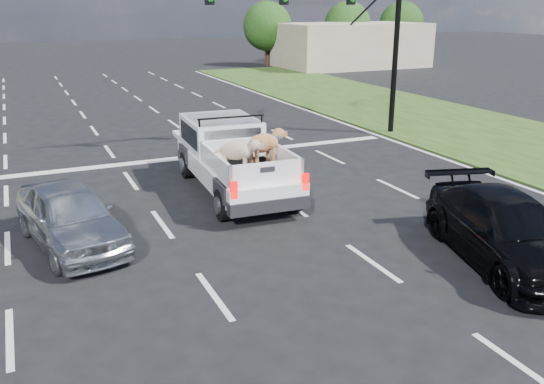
{
  "coord_description": "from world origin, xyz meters",
  "views": [
    {
      "loc": [
        -4.67,
        -9.18,
        5.19
      ],
      "look_at": [
        0.33,
        2.0,
        1.16
      ],
      "focal_mm": 38.0,
      "sensor_mm": 36.0,
      "label": 1
    }
  ],
  "objects_px": {
    "pickup_truck": "(232,156)",
    "black_coupe": "(507,230)",
    "silver_sedan": "(70,216)"
  },
  "relations": [
    {
      "from": "pickup_truck",
      "to": "silver_sedan",
      "type": "xyz_separation_m",
      "value": [
        -4.7,
        -2.3,
        -0.31
      ]
    },
    {
      "from": "pickup_truck",
      "to": "black_coupe",
      "type": "distance_m",
      "value": 7.75
    },
    {
      "from": "silver_sedan",
      "to": "black_coupe",
      "type": "distance_m",
      "value": 9.41
    },
    {
      "from": "black_coupe",
      "to": "silver_sedan",
      "type": "bearing_deg",
      "value": 166.18
    },
    {
      "from": "pickup_truck",
      "to": "silver_sedan",
      "type": "relative_size",
      "value": 1.43
    },
    {
      "from": "pickup_truck",
      "to": "silver_sedan",
      "type": "bearing_deg",
      "value": -150.89
    },
    {
      "from": "silver_sedan",
      "to": "black_coupe",
      "type": "bearing_deg",
      "value": -40.72
    },
    {
      "from": "black_coupe",
      "to": "pickup_truck",
      "type": "bearing_deg",
      "value": 132.38
    },
    {
      "from": "pickup_truck",
      "to": "black_coupe",
      "type": "bearing_deg",
      "value": -60.04
    },
    {
      "from": "pickup_truck",
      "to": "black_coupe",
      "type": "xyz_separation_m",
      "value": [
        3.5,
        -6.9,
        -0.31
      ]
    }
  ]
}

